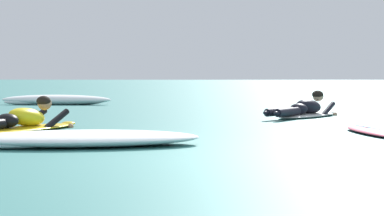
# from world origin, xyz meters

# --- Properties ---
(ground_plane) EXTENTS (120.00, 120.00, 0.00)m
(ground_plane) POSITION_xyz_m (0.00, 10.00, 0.00)
(ground_plane) COLOR #387A75
(surfer_near) EXTENTS (1.43, 2.45, 0.55)m
(surfer_near) POSITION_xyz_m (-2.98, 2.79, 0.13)
(surfer_near) COLOR yellow
(surfer_near) RESTS_ON ground
(surfer_far) EXTENTS (1.66, 2.29, 0.53)m
(surfer_far) POSITION_xyz_m (1.35, 6.22, 0.14)
(surfer_far) COLOR white
(surfer_far) RESTS_ON ground
(whitewater_mid_right) EXTENTS (2.85, 1.48, 0.18)m
(whitewater_mid_right) POSITION_xyz_m (-1.65, 0.90, 0.09)
(whitewater_mid_right) COLOR white
(whitewater_mid_right) RESTS_ON ground
(whitewater_far_band) EXTENTS (2.86, 0.67, 0.26)m
(whitewater_far_band) POSITION_xyz_m (-4.61, 10.84, 0.12)
(whitewater_far_band) COLOR white
(whitewater_far_band) RESTS_ON ground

